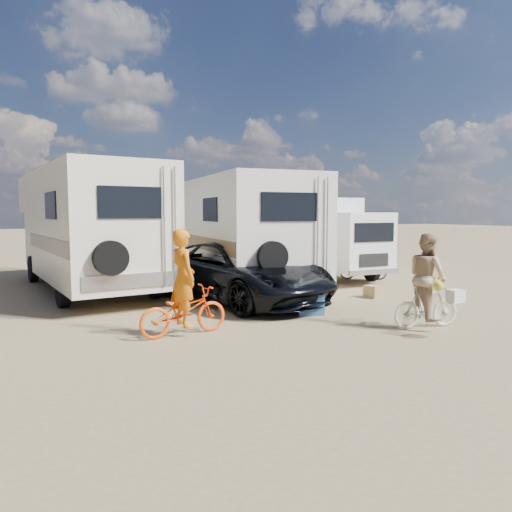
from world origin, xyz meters
name	(u,v)px	position (x,y,z in m)	size (l,w,h in m)	color
ground	(370,327)	(0.00, 0.00, 0.00)	(140.00, 140.00, 0.00)	#937D58
rv_main	(232,233)	(-0.27, 6.95, 1.70)	(2.70, 8.93, 3.39)	silver
rv_left	(86,231)	(-4.78, 7.63, 1.80)	(2.66, 8.67, 3.60)	white
box_truck	(321,238)	(3.40, 7.28, 1.44)	(2.02, 6.06, 2.87)	white
dark_suv	(239,272)	(-1.32, 3.84, 0.79)	(2.61, 5.65, 1.57)	black
bike_man	(184,311)	(-3.66, 1.02, 0.47)	(0.62, 1.78, 0.93)	#EA4B0A
bike_woman	(426,306)	(1.01, -0.50, 0.45)	(0.42, 1.48, 0.89)	beige
rider_man	(183,287)	(-3.66, 1.02, 0.93)	(0.68, 0.45, 1.86)	orange
rider_woman	(427,285)	(1.01, -0.50, 0.88)	(0.86, 0.67, 1.77)	tan
bike_parked	(363,267)	(4.27, 5.88, 0.44)	(0.58, 1.66, 0.87)	#272926
cooler	(309,304)	(-0.49, 1.62, 0.24)	(0.60, 0.44, 0.48)	#2C4F82
crate	(374,291)	(2.31, 2.80, 0.17)	(0.42, 0.42, 0.34)	#937B4C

